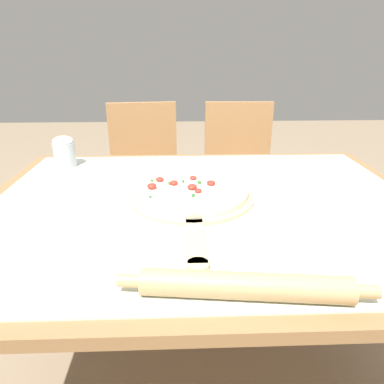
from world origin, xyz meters
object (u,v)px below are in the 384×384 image
at_px(flour_cup, 64,151).
at_px(chair_right, 238,171).
at_px(pizza, 191,190).
at_px(rolling_pin, 245,286).
at_px(chair_left, 145,172).
at_px(pizza_peel, 192,198).

bearing_deg(flour_cup, chair_right, 33.62).
relative_size(pizza, flour_cup, 2.91).
height_order(rolling_pin, chair_left, chair_left).
distance_m(pizza, flour_cup, 0.59).
bearing_deg(flour_cup, pizza, -33.74).
relative_size(pizza_peel, pizza, 1.70).
height_order(pizza_peel, chair_left, chair_left).
height_order(pizza_peel, rolling_pin, rolling_pin).
relative_size(pizza_peel, rolling_pin, 1.24).
distance_m(pizza, chair_right, 0.93).
height_order(chair_left, chair_right, same).
distance_m(pizza_peel, pizza, 0.03).
relative_size(chair_right, flour_cup, 7.36).
relative_size(rolling_pin, chair_right, 0.54).
xyz_separation_m(chair_left, flour_cup, (-0.25, -0.52, 0.28)).
height_order(pizza, flour_cup, flour_cup).
bearing_deg(flour_cup, pizza_peel, -35.41).
xyz_separation_m(pizza_peel, chair_left, (-0.24, 0.87, -0.22)).
height_order(rolling_pin, flour_cup, flour_cup).
bearing_deg(rolling_pin, chair_left, 103.53).
height_order(pizza_peel, chair_right, chair_right).
bearing_deg(chair_right, rolling_pin, -97.33).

